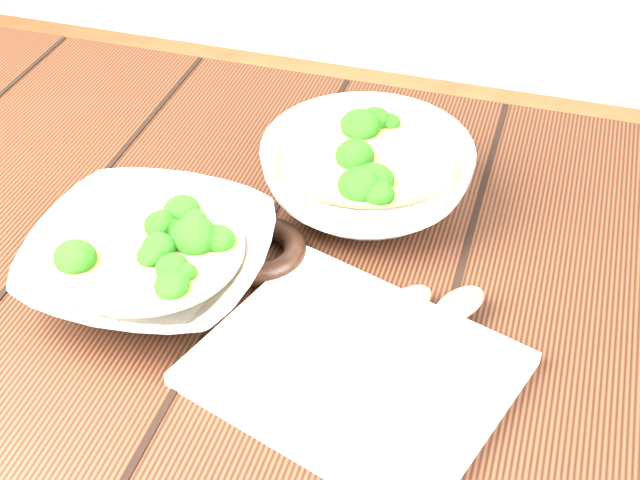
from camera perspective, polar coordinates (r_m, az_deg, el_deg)
table at (r=0.92m, az=-3.93°, el=-8.65°), size 1.20×0.80×0.75m
soup_bowl_front at (r=0.83m, az=-10.82°, el=-1.25°), size 0.23×0.23×0.06m
soup_bowl_back at (r=0.91m, az=2.99°, el=4.35°), size 0.22×0.22×0.08m
trivet at (r=0.85m, az=-4.02°, el=-0.66°), size 0.10×0.10×0.02m
napkin at (r=0.75m, az=2.23°, el=-8.25°), size 0.29×0.27×0.01m
spoon_left at (r=0.77m, az=3.74°, el=-5.54°), size 0.11×0.19×0.01m
spoon_right at (r=0.78m, az=7.05°, el=-5.48°), size 0.12×0.19×0.01m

